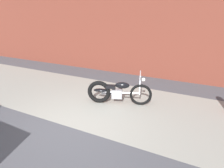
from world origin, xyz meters
TOP-DOWN VIEW (x-y plane):
  - ground_plane at (0.00, 0.00)m, footprint 80.00×80.00m
  - sidewalk_slab at (0.00, 1.75)m, footprint 36.00×3.50m
  - brick_building_wall at (0.00, 5.20)m, footprint 36.00×0.50m
  - motorcycle_black at (0.34, 1.76)m, footprint 1.92×0.89m

SIDE VIEW (x-z plane):
  - ground_plane at x=0.00m, z-range 0.00..0.00m
  - sidewalk_slab at x=0.00m, z-range 0.00..0.01m
  - motorcycle_black at x=0.34m, z-range -0.12..0.91m
  - brick_building_wall at x=0.00m, z-range 0.00..4.62m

